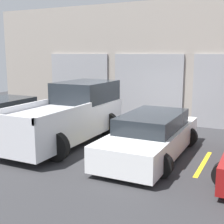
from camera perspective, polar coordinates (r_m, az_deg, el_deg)
name	(u,v)px	position (r m, az deg, el deg)	size (l,w,h in m)	color
ground_plane	(124,138)	(11.12, 2.14, -4.77)	(28.00, 28.00, 0.00)	#2D2D30
shophouse_building	(155,64)	(13.80, 7.83, 8.73)	(16.68, 0.68, 5.13)	#9E9389
pickup_truck	(69,115)	(10.65, -7.79, -0.55)	(2.42, 5.13, 1.95)	silver
sedan_white	(151,136)	(9.16, 7.22, -4.38)	(2.10, 4.64, 1.25)	white
parking_stripe_left	(30,138)	(11.53, -14.78, -4.55)	(0.12, 2.20, 0.01)	gold
parking_stripe_centre	(105,149)	(9.87, -1.29, -6.75)	(0.12, 2.20, 0.01)	gold
parking_stripe_right	(203,164)	(8.96, 16.35, -9.03)	(0.12, 2.20, 0.01)	gold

